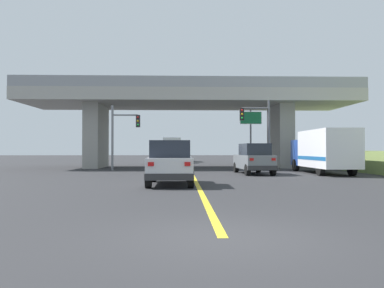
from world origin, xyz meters
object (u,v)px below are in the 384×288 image
Objects in this scene: semi_truck_distant at (172,149)px; sedan_oncoming at (176,155)px; traffic_signal_nearside at (259,126)px; box_truck at (324,151)px; suv_crossing at (254,159)px; traffic_signal_farside at (122,130)px; suv_lead at (171,163)px; highway_sign at (251,125)px.

sedan_oncoming is at bearing -84.07° from semi_truck_distant.
sedan_oncoming is 18.39m from traffic_signal_nearside.
semi_truck_distant is at bearing 111.77° from box_truck.
traffic_signal_farside reaches higher than suv_crossing.
suv_crossing is 10.84m from traffic_signal_farside.
semi_truck_distant reaches higher than box_truck.
semi_truck_distant reaches higher than suv_lead.
box_truck is 15.08m from traffic_signal_farside.
highway_sign is at bearing 65.99° from suv_lead.
suv_crossing is at bearing -106.49° from traffic_signal_nearside.
traffic_signal_nearside reaches higher than box_truck.
suv_lead is 0.79× the size of traffic_signal_nearside.
traffic_signal_farside is at bearing 162.23° from box_truck.
highway_sign is (-0.23, 2.33, 0.28)m from traffic_signal_nearside.
traffic_signal_nearside is 24.14m from semi_truck_distant.
box_truck is 1.05× the size of semi_truck_distant.
suv_lead is 34.95m from semi_truck_distant.
sedan_oncoming is at bearing 113.60° from highway_sign.
traffic_signal_farside is (-10.75, 0.53, -0.31)m from traffic_signal_nearside.
semi_truck_distant is (-7.02, 20.63, -2.06)m from highway_sign.
box_truck is at bearing 38.03° from suv_lead.
suv_lead is at bearing -88.93° from semi_truck_distant.
box_truck reaches higher than suv_lead.
semi_truck_distant is at bearing 108.80° from highway_sign.
traffic_signal_farside reaches higher than sedan_oncoming.
highway_sign is (1.04, 6.61, 2.73)m from suv_crossing.
suv_lead is at bearing -71.67° from traffic_signal_farside.
highway_sign is (10.51, 1.80, 0.58)m from traffic_signal_farside.
box_truck is 1.66× the size of sedan_oncoming.
suv_crossing and sedan_oncoming have the same top height.
traffic_signal_nearside is (-3.53, 4.05, 1.91)m from box_truck.
traffic_signal_nearside reaches higher than traffic_signal_farside.
traffic_signal_farside reaches higher than box_truck.
box_truck is at bearing -0.50° from suv_crossing.
sedan_oncoming is 0.81× the size of traffic_signal_nearside.
box_truck reaches higher than suv_crossing.
box_truck is (10.13, 7.93, 0.54)m from suv_lead.
semi_truck_distant is (-0.65, 34.93, 0.66)m from suv_lead.
box_truck is 1.45× the size of traffic_signal_farside.
suv_crossing is at bearing -75.84° from sedan_oncoming.
traffic_signal_nearside reaches higher than sedan_oncoming.
suv_crossing is 7.23m from highway_sign.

